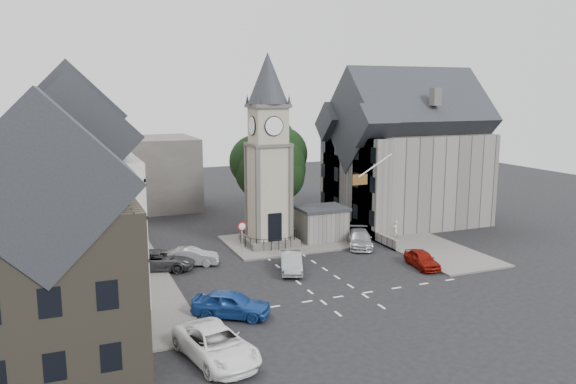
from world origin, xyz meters
name	(u,v)px	position (x,y,z in m)	size (l,w,h in m)	color
ground	(306,272)	(0.00, 0.00, 0.00)	(120.00, 120.00, 0.00)	black
pavement_west	(122,267)	(-12.50, 6.00, 0.07)	(6.00, 30.00, 0.14)	#595651
pavement_east	(388,231)	(12.00, 8.00, 0.07)	(6.00, 26.00, 0.14)	#595651
central_island	(285,242)	(1.50, 8.00, 0.08)	(10.00, 8.00, 0.16)	#595651
road_markings	(341,296)	(0.00, -5.50, 0.01)	(20.00, 8.00, 0.01)	silver
clock_tower	(268,151)	(0.00, 7.99, 8.12)	(4.86, 4.86, 16.25)	#4C4944
stone_shelter	(322,224)	(4.80, 7.50, 1.55)	(4.30, 3.30, 3.08)	#63605B
town_tree	(270,157)	(2.00, 13.00, 6.97)	(7.20, 7.20, 10.80)	black
warning_sign_post	(242,232)	(-3.20, 5.43, 2.03)	(0.70, 0.19, 2.85)	black
terrace_pink	(70,167)	(-15.50, 16.00, 6.58)	(8.10, 7.60, 12.80)	tan
terrace_cream	(72,180)	(-15.50, 8.00, 6.58)	(8.10, 7.60, 12.80)	beige
terrace_tudor	(76,205)	(-15.50, 0.00, 6.19)	(8.10, 7.60, 12.00)	silver
building_sw_stone	(49,261)	(-17.00, -9.00, 5.35)	(8.60, 7.60, 10.40)	#474135
backdrop_west	(103,175)	(-12.00, 28.00, 4.00)	(20.00, 10.00, 8.00)	#4C4944
east_building	(404,161)	(15.59, 11.00, 6.26)	(14.40, 11.40, 12.60)	#63605B
east_boundary_wall	(352,225)	(9.20, 10.00, 0.45)	(0.40, 16.00, 0.90)	#63605B
flagpole	(375,166)	(8.00, 4.00, 7.00)	(3.68, 0.10, 2.74)	white
car_west_blue	(231,304)	(-7.50, -6.00, 0.79)	(1.86, 4.62, 1.57)	navy
car_west_silver	(191,257)	(-7.50, 4.74, 0.68)	(1.44, 4.14, 1.36)	#979B9F
car_west_grey	(159,260)	(-9.98, 4.52, 0.74)	(2.46, 5.34, 1.48)	#313234
car_island_silver	(291,262)	(-1.00, 0.50, 0.71)	(1.50, 4.30, 1.42)	gray
car_island_east	(360,239)	(7.00, 4.50, 0.69)	(1.94, 4.76, 1.38)	#AFB3B8
car_east_red	(422,259)	(8.50, -2.31, 0.65)	(1.52, 3.79, 1.29)	maroon
van_sw_white	(216,345)	(-9.73, -10.91, 0.79)	(2.64, 5.72, 1.59)	white
pedestrian	(395,230)	(10.97, 5.16, 0.89)	(0.65, 0.43, 1.78)	#B9A899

